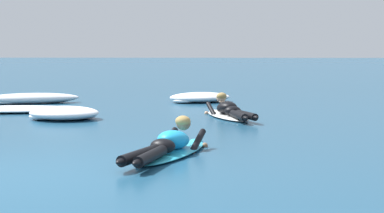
# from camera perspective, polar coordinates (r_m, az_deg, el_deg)

# --- Properties ---
(ground_plane) EXTENTS (120.00, 120.00, 0.00)m
(ground_plane) POSITION_cam_1_polar(r_m,az_deg,el_deg) (17.23, -5.30, 0.50)
(ground_plane) COLOR navy
(surfer_near) EXTENTS (1.15, 2.59, 0.54)m
(surfer_near) POSITION_cam_1_polar(r_m,az_deg,el_deg) (8.62, -2.04, -3.53)
(surfer_near) COLOR #2DB2D1
(surfer_near) RESTS_ON ground
(surfer_far) EXTENTS (1.16, 2.39, 0.53)m
(surfer_far) POSITION_cam_1_polar(r_m,az_deg,el_deg) (13.11, 3.33, -0.44)
(surfer_far) COLOR white
(surfer_far) RESTS_ON ground
(whitewater_front) EXTENTS (1.60, 1.39, 0.27)m
(whitewater_front) POSITION_cam_1_polar(r_m,az_deg,el_deg) (13.10, -11.32, -0.59)
(whitewater_front) COLOR white
(whitewater_front) RESTS_ON ground
(whitewater_mid_left) EXTENTS (1.97, 1.72, 0.26)m
(whitewater_mid_left) POSITION_cam_1_polar(r_m,az_deg,el_deg) (16.80, 0.71, 0.81)
(whitewater_mid_left) COLOR white
(whitewater_mid_left) RESTS_ON ground
(whitewater_back) EXTENTS (3.18, 1.48, 0.13)m
(whitewater_back) POSITION_cam_1_polar(r_m,az_deg,el_deg) (14.86, -15.72, -0.24)
(whitewater_back) COLOR white
(whitewater_back) RESTS_ON ground
(whitewater_far_band) EXTENTS (2.56, 1.47, 0.27)m
(whitewater_far_band) POSITION_cam_1_polar(r_m,az_deg,el_deg) (16.85, -14.21, 0.68)
(whitewater_far_band) COLOR white
(whitewater_far_band) RESTS_ON ground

